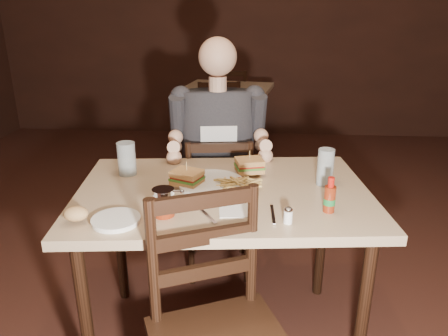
# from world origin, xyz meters

# --- Properties ---
(room_shell) EXTENTS (7.00, 7.00, 7.00)m
(room_shell) POSITION_xyz_m (0.00, 0.00, 1.40)
(room_shell) COLOR black
(room_shell) RESTS_ON ground
(main_table) EXTENTS (1.30, 0.94, 0.77)m
(main_table) POSITION_xyz_m (-0.11, -0.05, 0.69)
(main_table) COLOR tan
(main_table) RESTS_ON ground
(bg_table) EXTENTS (0.93, 0.93, 0.77)m
(bg_table) POSITION_xyz_m (-0.26, 2.33, 0.68)
(bg_table) COLOR tan
(bg_table) RESTS_ON ground
(chair_far) EXTENTS (0.44, 0.47, 0.85)m
(chair_far) POSITION_xyz_m (-0.18, 0.54, 0.42)
(chair_far) COLOR black
(chair_far) RESTS_ON ground
(bg_chair_far) EXTENTS (0.43, 0.46, 0.87)m
(bg_chair_far) POSITION_xyz_m (-0.26, 2.88, 0.44)
(bg_chair_far) COLOR black
(bg_chair_far) RESTS_ON ground
(bg_chair_near) EXTENTS (0.47, 0.51, 0.89)m
(bg_chair_near) POSITION_xyz_m (-0.26, 1.78, 0.44)
(bg_chair_near) COLOR black
(bg_chair_near) RESTS_ON ground
(diner) EXTENTS (0.57, 0.48, 0.91)m
(diner) POSITION_xyz_m (-0.18, 0.49, 0.89)
(diner) COLOR #2B2A2F
(diner) RESTS_ON chair_far
(dinner_plate) EXTENTS (0.31, 0.31, 0.02)m
(dinner_plate) POSITION_xyz_m (-0.17, -0.01, 0.78)
(dinner_plate) COLOR white
(dinner_plate) RESTS_ON main_table
(sandwich_left) EXTENTS (0.15, 0.14, 0.10)m
(sandwich_left) POSITION_xyz_m (-0.27, -0.04, 0.84)
(sandwich_left) COLOR tan
(sandwich_left) RESTS_ON dinner_plate
(sandwich_right) EXTENTS (0.14, 0.13, 0.10)m
(sandwich_right) POSITION_xyz_m (-0.00, 0.13, 0.84)
(sandwich_right) COLOR tan
(sandwich_right) RESTS_ON dinner_plate
(fries_pile) EXTENTS (0.24, 0.18, 0.04)m
(fries_pile) POSITION_xyz_m (-0.05, -0.04, 0.80)
(fries_pile) COLOR tan
(fries_pile) RESTS_ON dinner_plate
(ketchup_dollop) EXTENTS (0.05, 0.05, 0.01)m
(ketchup_dollop) POSITION_xyz_m (-0.03, 0.02, 0.79)
(ketchup_dollop) COLOR maroon
(ketchup_dollop) RESTS_ON dinner_plate
(glass_left) EXTENTS (0.09, 0.09, 0.15)m
(glass_left) POSITION_xyz_m (-0.56, 0.10, 0.85)
(glass_left) COLOR silver
(glass_left) RESTS_ON main_table
(glass_right) EXTENTS (0.08, 0.08, 0.16)m
(glass_right) POSITION_xyz_m (0.32, 0.04, 0.85)
(glass_right) COLOR silver
(glass_right) RESTS_ON main_table
(hot_sauce) EXTENTS (0.05, 0.05, 0.14)m
(hot_sauce) POSITION_xyz_m (0.30, -0.23, 0.84)
(hot_sauce) COLOR maroon
(hot_sauce) RESTS_ON main_table
(salt_shaker) EXTENTS (0.03, 0.03, 0.06)m
(salt_shaker) POSITION_xyz_m (0.14, -0.33, 0.80)
(salt_shaker) COLOR white
(salt_shaker) RESTS_ON main_table
(syrup_dispenser) EXTENTS (0.09, 0.09, 0.11)m
(syrup_dispenser) POSITION_xyz_m (-0.31, -0.31, 0.82)
(syrup_dispenser) COLOR maroon
(syrup_dispenser) RESTS_ON main_table
(napkin) EXTENTS (0.15, 0.14, 0.00)m
(napkin) POSITION_xyz_m (-0.04, -0.24, 0.77)
(napkin) COLOR white
(napkin) RESTS_ON main_table
(knife) EXTENTS (0.11, 0.17, 0.00)m
(knife) POSITION_xyz_m (-0.17, -0.28, 0.78)
(knife) COLOR silver
(knife) RESTS_ON napkin
(fork) EXTENTS (0.02, 0.15, 0.00)m
(fork) POSITION_xyz_m (0.09, -0.28, 0.78)
(fork) COLOR silver
(fork) RESTS_ON napkin
(side_plate) EXTENTS (0.19, 0.19, 0.01)m
(side_plate) POSITION_xyz_m (-0.47, -0.37, 0.78)
(side_plate) COLOR white
(side_plate) RESTS_ON main_table
(bread_roll) EXTENTS (0.09, 0.08, 0.05)m
(bread_roll) POSITION_xyz_m (-0.61, -0.39, 0.81)
(bread_roll) COLOR tan
(bread_roll) RESTS_ON side_plate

